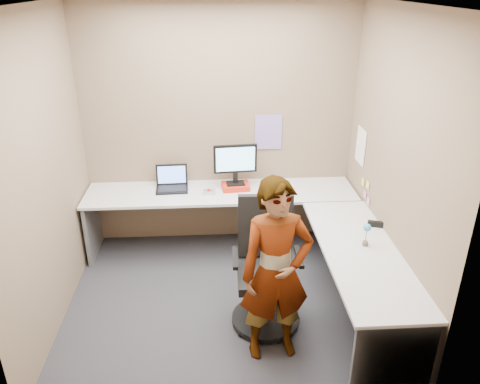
{
  "coord_description": "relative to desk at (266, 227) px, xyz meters",
  "views": [
    {
      "loc": [
        -0.08,
        -3.71,
        2.88
      ],
      "look_at": [
        0.17,
        0.25,
        1.05
      ],
      "focal_mm": 35.0,
      "sensor_mm": 36.0,
      "label": 1
    }
  ],
  "objects": [
    {
      "name": "laptop",
      "position": [
        -0.98,
        0.71,
        0.21
      ],
      "size": [
        0.36,
        0.3,
        0.25
      ],
      "rotation": [
        0.0,
        0.0,
        0.04
      ],
      "color": "black",
      "rests_on": "desk"
    },
    {
      "name": "calendar_white",
      "position": [
        1.05,
        0.51,
        0.66
      ],
      "size": [
        0.01,
        0.28,
        0.38
      ],
      "primitive_type": "cube",
      "color": "white",
      "rests_on": "wall_right"
    },
    {
      "name": "trackball_mouse",
      "position": [
        -0.57,
        0.53,
        0.17
      ],
      "size": [
        0.12,
        0.08,
        0.07
      ],
      "color": "#B7B7BC",
      "rests_on": "desk"
    },
    {
      "name": "sticky_note_d",
      "position": [
        1.05,
        0.31,
        0.33
      ],
      "size": [
        0.01,
        0.07,
        0.07
      ],
      "primitive_type": "cube",
      "color": "#F2E059",
      "rests_on": "wall_right"
    },
    {
      "name": "paper_ream",
      "position": [
        -0.27,
        0.65,
        0.17
      ],
      "size": [
        0.31,
        0.24,
        0.06
      ],
      "primitive_type": "cube",
      "rotation": [
        0.0,
        0.0,
        0.08
      ],
      "color": "#B32411",
      "rests_on": "desk"
    },
    {
      "name": "ceiling",
      "position": [
        -0.44,
        -0.39,
        2.11
      ],
      "size": [
        3.0,
        3.0,
        0.0
      ],
      "primitive_type": "plane",
      "rotation": [
        3.14,
        0.0,
        0.0
      ],
      "color": "white",
      "rests_on": "wall_back"
    },
    {
      "name": "desk",
      "position": [
        0.0,
        0.0,
        0.0
      ],
      "size": [
        2.98,
        2.58,
        0.73
      ],
      "color": "silver",
      "rests_on": "ground"
    },
    {
      "name": "sticky_note_a",
      "position": [
        1.05,
        0.16,
        0.36
      ],
      "size": [
        0.01,
        0.07,
        0.07
      ],
      "primitive_type": "cube",
      "color": "#F2E059",
      "rests_on": "wall_right"
    },
    {
      "name": "wall_left",
      "position": [
        -1.94,
        -0.39,
        0.76
      ],
      "size": [
        0.0,
        2.7,
        2.7
      ],
      "primitive_type": "plane",
      "rotation": [
        1.57,
        0.0,
        1.57
      ],
      "color": "brown",
      "rests_on": "ground"
    },
    {
      "name": "office_chair",
      "position": [
        -0.07,
        -0.66,
        -0.12
      ],
      "size": [
        0.61,
        0.61,
        1.15
      ],
      "rotation": [
        0.0,
        0.0,
        -0.03
      ],
      "color": "black",
      "rests_on": "ground"
    },
    {
      "name": "wall_back",
      "position": [
        -0.44,
        0.91,
        0.76
      ],
      "size": [
        3.0,
        0.0,
        3.0
      ],
      "primitive_type": "plane",
      "rotation": [
        1.57,
        0.0,
        0.0
      ],
      "color": "brown",
      "rests_on": "ground"
    },
    {
      "name": "sticky_note_c",
      "position": [
        1.05,
        0.09,
        0.21
      ],
      "size": [
        0.01,
        0.07,
        0.07
      ],
      "primitive_type": "cube",
      "color": "pink",
      "rests_on": "wall_right"
    },
    {
      "name": "origami",
      "position": [
        -0.14,
        0.42,
        0.17
      ],
      "size": [
        0.1,
        0.1,
        0.06
      ],
      "primitive_type": "cone",
      "color": "white",
      "rests_on": "desk"
    },
    {
      "name": "stapler",
      "position": [
        1.0,
        -0.3,
        0.17
      ],
      "size": [
        0.15,
        0.09,
        0.05
      ],
      "primitive_type": "cube",
      "rotation": [
        0.0,
        0.0,
        -0.33
      ],
      "color": "black",
      "rests_on": "desk"
    },
    {
      "name": "sticky_note_b",
      "position": [
        1.05,
        0.21,
        0.23
      ],
      "size": [
        0.01,
        0.07,
        0.07
      ],
      "primitive_type": "cube",
      "color": "pink",
      "rests_on": "wall_right"
    },
    {
      "name": "person",
      "position": [
        -0.05,
        -1.07,
        0.2
      ],
      "size": [
        0.62,
        0.44,
        1.57
      ],
      "primitive_type": "imported",
      "rotation": [
        0.0,
        0.0,
        0.12
      ],
      "color": "#999399",
      "rests_on": "ground"
    },
    {
      "name": "wall_right",
      "position": [
        1.06,
        -0.39,
        0.76
      ],
      "size": [
        0.0,
        2.7,
        2.7
      ],
      "primitive_type": "plane",
      "rotation": [
        1.57,
        0.0,
        -1.57
      ],
      "color": "brown",
      "rests_on": "ground"
    },
    {
      "name": "calendar_purple",
      "position": [
        0.11,
        0.9,
        0.71
      ],
      "size": [
        0.3,
        0.01,
        0.4
      ],
      "primitive_type": "cube",
      "color": "#846BB7",
      "rests_on": "wall_back"
    },
    {
      "name": "flower",
      "position": [
        0.8,
        -0.63,
        0.28
      ],
      "size": [
        0.07,
        0.07,
        0.22
      ],
      "color": "brown",
      "rests_on": "desk"
    },
    {
      "name": "ground",
      "position": [
        -0.44,
        -0.39,
        -0.59
      ],
      "size": [
        3.0,
        3.0,
        0.0
      ],
      "primitive_type": "plane",
      "color": "#252429",
      "rests_on": "ground"
    },
    {
      "name": "monitor",
      "position": [
        -0.27,
        0.66,
        0.47
      ],
      "size": [
        0.47,
        0.15,
        0.45
      ],
      "rotation": [
        0.0,
        0.0,
        0.08
      ],
      "color": "black",
      "rests_on": "paper_ream"
    }
  ]
}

